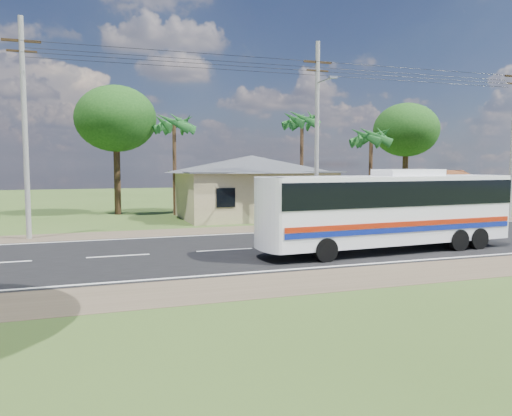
{
  "coord_description": "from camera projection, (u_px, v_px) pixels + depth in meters",
  "views": [
    {
      "loc": [
        -10.09,
        -20.9,
        3.76
      ],
      "look_at": [
        -2.71,
        1.0,
        1.73
      ],
      "focal_mm": 35.0,
      "sensor_mm": 36.0,
      "label": 1
    }
  ],
  "objects": [
    {
      "name": "house",
      "position": [
        252.0,
        180.0,
        35.63
      ],
      "size": [
        12.4,
        10.0,
        5.0
      ],
      "color": "tan",
      "rests_on": "ground"
    },
    {
      "name": "tree_behind_house",
      "position": [
        116.0,
        119.0,
        37.1
      ],
      "size": [
        6.0,
        6.0,
        9.61
      ],
      "color": "#47301E",
      "rests_on": "ground"
    },
    {
      "name": "palm_near",
      "position": [
        371.0,
        137.0,
        36.18
      ],
      "size": [
        2.8,
        2.8,
        6.7
      ],
      "color": "#47301E",
      "rests_on": "ground"
    },
    {
      "name": "ground",
      "position": [
        318.0,
        245.0,
        23.27
      ],
      "size": [
        120.0,
        120.0,
        0.0
      ],
      "primitive_type": "plane",
      "color": "#324B1A",
      "rests_on": "ground"
    },
    {
      "name": "waiting_shed",
      "position": [
        433.0,
        179.0,
        35.19
      ],
      "size": [
        5.2,
        4.48,
        3.35
      ],
      "color": "#352513",
      "rests_on": "ground"
    },
    {
      "name": "utility_poles",
      "position": [
        312.0,
        131.0,
        29.74
      ],
      "size": [
        32.8,
        2.22,
        11.0
      ],
      "color": "#9E9E99",
      "rests_on": "ground"
    },
    {
      "name": "person",
      "position": [
        437.0,
        209.0,
        32.02
      ],
      "size": [
        0.66,
        0.44,
        1.8
      ],
      "primitive_type": "imported",
      "rotation": [
        0.0,
        0.0,
        3.13
      ],
      "color": "navy",
      "rests_on": "ground"
    },
    {
      "name": "motorcycle",
      "position": [
        386.0,
        215.0,
        32.29
      ],
      "size": [
        2.01,
        1.31,
        1.0
      ],
      "primitive_type": "imported",
      "rotation": [
        0.0,
        0.0,
        1.2
      ],
      "color": "black",
      "rests_on": "ground"
    },
    {
      "name": "tree_behind_shed",
      "position": [
        406.0,
        130.0,
        42.88
      ],
      "size": [
        5.6,
        5.6,
        9.02
      ],
      "color": "#47301E",
      "rests_on": "ground"
    },
    {
      "name": "road",
      "position": [
        318.0,
        245.0,
        23.27
      ],
      "size": [
        120.0,
        16.0,
        0.03
      ],
      "color": "black",
      "rests_on": "ground"
    },
    {
      "name": "palm_mid",
      "position": [
        302.0,
        121.0,
        39.19
      ],
      "size": [
        2.8,
        2.8,
        8.2
      ],
      "color": "#47301E",
      "rests_on": "ground"
    },
    {
      "name": "palm_far",
      "position": [
        174.0,
        124.0,
        36.52
      ],
      "size": [
        2.8,
        2.8,
        7.7
      ],
      "color": "#47301E",
      "rests_on": "ground"
    },
    {
      "name": "coach_bus",
      "position": [
        390.0,
        205.0,
        21.47
      ],
      "size": [
        11.56,
        3.16,
        3.55
      ],
      "rotation": [
        0.0,
        0.0,
        0.06
      ],
      "color": "white",
      "rests_on": "ground"
    },
    {
      "name": "concrete_barrier",
      "position": [
        448.0,
        216.0,
        32.33
      ],
      "size": [
        7.0,
        0.3,
        0.9
      ],
      "primitive_type": "cube",
      "color": "#9E9E99",
      "rests_on": "ground"
    }
  ]
}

